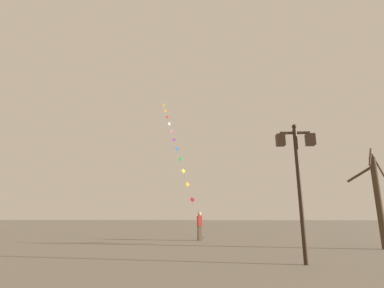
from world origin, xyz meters
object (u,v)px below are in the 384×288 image
object	(u,v)px
twin_lantern_lamp_post	(297,164)
bare_tree	(377,197)
kite_flyer	(199,225)
kite_train	(176,145)

from	to	relation	value
twin_lantern_lamp_post	bare_tree	distance (m)	6.85
kite_flyer	kite_train	bearing A→B (deg)	-0.29
kite_flyer	bare_tree	world-z (taller)	bare_tree
kite_train	kite_flyer	bearing A→B (deg)	-75.26
kite_train	bare_tree	bearing A→B (deg)	-52.11
kite_train	bare_tree	xyz separation A→B (m)	(11.30, -14.52, -6.19)
twin_lantern_lamp_post	kite_flyer	distance (m)	9.79
bare_tree	twin_lantern_lamp_post	bearing A→B (deg)	-137.16
twin_lantern_lamp_post	kite_train	bearing A→B (deg)	108.25
kite_train	bare_tree	size ratio (longest dim) A/B	3.54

